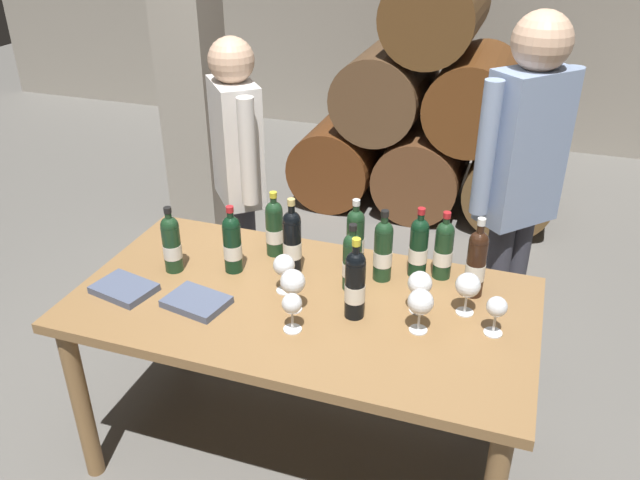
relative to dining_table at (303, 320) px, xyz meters
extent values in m
plane|color=#66635E|center=(0.00, 0.00, -0.67)|extent=(14.00, 14.00, 0.00)
cylinder|color=#5B2F15|center=(-0.63, 2.60, -0.37)|extent=(0.60, 0.90, 0.60)
cylinder|color=brown|center=(0.00, 2.60, -0.37)|extent=(0.60, 0.90, 0.60)
cylinder|color=brown|center=(0.63, 2.60, -0.37)|extent=(0.60, 0.90, 0.60)
cylinder|color=brown|center=(-0.32, 2.60, 0.18)|extent=(0.60, 0.90, 0.60)
cylinder|color=#5C3316|center=(0.32, 2.60, 0.18)|extent=(0.60, 0.90, 0.60)
cylinder|color=#57381B|center=(0.00, 2.60, 0.72)|extent=(0.60, 0.90, 0.60)
cube|color=gray|center=(-1.30, 1.60, 0.63)|extent=(0.32, 0.32, 2.60)
cube|color=olive|center=(0.00, 0.00, 0.07)|extent=(1.70, 0.90, 0.04)
cylinder|color=olive|center=(-0.77, -0.39, -0.31)|extent=(0.07, 0.07, 0.72)
cylinder|color=olive|center=(-0.77, 0.39, -0.31)|extent=(0.07, 0.07, 0.72)
cylinder|color=olive|center=(0.77, 0.39, -0.31)|extent=(0.07, 0.07, 0.72)
cylinder|color=#19381E|center=(0.11, 0.31, 0.19)|extent=(0.07, 0.07, 0.20)
sphere|color=#19381E|center=(0.11, 0.31, 0.30)|extent=(0.07, 0.07, 0.07)
cylinder|color=#19381E|center=(0.11, 0.31, 0.32)|extent=(0.03, 0.03, 0.06)
cylinder|color=silver|center=(0.11, 0.31, 0.37)|extent=(0.03, 0.03, 0.02)
cylinder|color=silver|center=(0.11, 0.31, 0.18)|extent=(0.07, 0.07, 0.06)
cylinder|color=black|center=(0.59, 0.24, 0.20)|extent=(0.07, 0.07, 0.22)
sphere|color=black|center=(0.59, 0.24, 0.32)|extent=(0.07, 0.07, 0.07)
cylinder|color=black|center=(0.59, 0.24, 0.35)|extent=(0.03, 0.03, 0.07)
cylinder|color=silver|center=(0.59, 0.24, 0.40)|extent=(0.03, 0.03, 0.03)
cylinder|color=silver|center=(0.59, 0.24, 0.19)|extent=(0.07, 0.07, 0.07)
cylinder|color=black|center=(0.21, -0.03, 0.20)|extent=(0.07, 0.07, 0.22)
sphere|color=black|center=(0.21, -0.03, 0.32)|extent=(0.07, 0.07, 0.07)
cylinder|color=black|center=(0.21, -0.03, 0.34)|extent=(0.03, 0.03, 0.07)
cylinder|color=gold|center=(0.21, -0.03, 0.39)|extent=(0.03, 0.03, 0.02)
cylinder|color=silver|center=(0.21, -0.03, 0.19)|extent=(0.07, 0.07, 0.07)
cylinder|color=#19381E|center=(-0.23, 0.29, 0.19)|extent=(0.07, 0.07, 0.20)
sphere|color=#19381E|center=(-0.23, 0.29, 0.29)|extent=(0.07, 0.07, 0.07)
cylinder|color=#19381E|center=(-0.23, 0.29, 0.32)|extent=(0.03, 0.03, 0.06)
cylinder|color=gold|center=(-0.23, 0.29, 0.36)|extent=(0.03, 0.03, 0.02)
cylinder|color=silver|center=(-0.23, 0.29, 0.18)|extent=(0.07, 0.07, 0.06)
cylinder|color=#19381E|center=(0.46, 0.33, 0.19)|extent=(0.07, 0.07, 0.20)
sphere|color=#19381E|center=(0.46, 0.33, 0.29)|extent=(0.07, 0.07, 0.07)
cylinder|color=#19381E|center=(0.46, 0.33, 0.32)|extent=(0.03, 0.03, 0.06)
cylinder|color=#B21E23|center=(0.46, 0.33, 0.36)|extent=(0.03, 0.03, 0.02)
cylinder|color=silver|center=(0.46, 0.33, 0.18)|extent=(0.07, 0.07, 0.06)
cylinder|color=#19381E|center=(-0.56, 0.04, 0.19)|extent=(0.07, 0.07, 0.19)
sphere|color=#19381E|center=(-0.56, 0.04, 0.29)|extent=(0.07, 0.07, 0.07)
cylinder|color=#19381E|center=(-0.56, 0.04, 0.32)|extent=(0.03, 0.03, 0.06)
cylinder|color=black|center=(-0.56, 0.04, 0.36)|extent=(0.03, 0.03, 0.02)
cylinder|color=silver|center=(-0.56, 0.04, 0.18)|extent=(0.07, 0.07, 0.06)
cylinder|color=#19381E|center=(0.24, 0.24, 0.19)|extent=(0.07, 0.07, 0.21)
sphere|color=#19381E|center=(0.24, 0.24, 0.30)|extent=(0.07, 0.07, 0.07)
cylinder|color=#19381E|center=(0.24, 0.24, 0.33)|extent=(0.03, 0.03, 0.06)
cylinder|color=black|center=(0.24, 0.24, 0.37)|extent=(0.03, 0.03, 0.02)
cylinder|color=silver|center=(0.24, 0.24, 0.18)|extent=(0.07, 0.07, 0.06)
cylinder|color=black|center=(-0.11, 0.18, 0.20)|extent=(0.07, 0.07, 0.22)
sphere|color=black|center=(-0.11, 0.18, 0.32)|extent=(0.07, 0.07, 0.07)
cylinder|color=black|center=(-0.11, 0.18, 0.35)|extent=(0.03, 0.03, 0.07)
cylinder|color=tan|center=(-0.11, 0.18, 0.40)|extent=(0.03, 0.03, 0.03)
cylinder|color=silver|center=(-0.11, 0.18, 0.19)|extent=(0.07, 0.07, 0.07)
cylinder|color=black|center=(-0.33, 0.11, 0.19)|extent=(0.07, 0.07, 0.20)
sphere|color=black|center=(-0.33, 0.11, 0.29)|extent=(0.07, 0.07, 0.07)
cylinder|color=black|center=(-0.33, 0.11, 0.32)|extent=(0.03, 0.03, 0.06)
cylinder|color=#B21E23|center=(-0.33, 0.11, 0.36)|extent=(0.03, 0.03, 0.02)
cylinder|color=silver|center=(-0.33, 0.11, 0.18)|extent=(0.07, 0.07, 0.06)
cylinder|color=#19381E|center=(0.15, 0.14, 0.19)|extent=(0.07, 0.07, 0.19)
sphere|color=#19381E|center=(0.15, 0.14, 0.29)|extent=(0.07, 0.07, 0.07)
cylinder|color=#19381E|center=(0.15, 0.14, 0.31)|extent=(0.03, 0.03, 0.06)
cylinder|color=black|center=(0.15, 0.14, 0.35)|extent=(0.03, 0.03, 0.02)
cylinder|color=silver|center=(0.15, 0.14, 0.18)|extent=(0.07, 0.07, 0.06)
cylinder|color=black|center=(0.36, 0.32, 0.19)|extent=(0.07, 0.07, 0.20)
sphere|color=black|center=(0.36, 0.32, 0.30)|extent=(0.07, 0.07, 0.07)
cylinder|color=black|center=(0.36, 0.32, 0.33)|extent=(0.03, 0.03, 0.06)
cylinder|color=#B21E23|center=(0.36, 0.32, 0.37)|extent=(0.03, 0.03, 0.02)
cylinder|color=silver|center=(0.36, 0.32, 0.18)|extent=(0.07, 0.07, 0.06)
cylinder|color=white|center=(0.42, 0.07, 0.09)|extent=(0.06, 0.06, 0.00)
cylinder|color=white|center=(0.42, 0.07, 0.13)|extent=(0.01, 0.01, 0.07)
sphere|color=white|center=(0.42, 0.07, 0.21)|extent=(0.09, 0.09, 0.09)
cylinder|color=white|center=(0.69, 0.02, 0.09)|extent=(0.06, 0.06, 0.00)
cylinder|color=white|center=(0.69, 0.02, 0.13)|extent=(0.01, 0.01, 0.07)
sphere|color=white|center=(0.69, 0.02, 0.20)|extent=(0.07, 0.07, 0.07)
cylinder|color=white|center=(-0.08, 0.03, 0.09)|extent=(0.06, 0.06, 0.00)
cylinder|color=white|center=(-0.08, 0.03, 0.13)|extent=(0.01, 0.01, 0.07)
sphere|color=white|center=(-0.08, 0.03, 0.21)|extent=(0.08, 0.08, 0.08)
cylinder|color=white|center=(0.58, 0.11, 0.09)|extent=(0.06, 0.06, 0.00)
cylinder|color=white|center=(0.58, 0.11, 0.13)|extent=(0.01, 0.01, 0.07)
sphere|color=white|center=(0.58, 0.11, 0.21)|extent=(0.09, 0.09, 0.09)
cylinder|color=white|center=(0.44, -0.05, 0.09)|extent=(0.06, 0.06, 0.00)
cylinder|color=white|center=(0.44, -0.05, 0.13)|extent=(0.01, 0.01, 0.07)
sphere|color=white|center=(0.44, -0.05, 0.21)|extent=(0.09, 0.09, 0.09)
cylinder|color=white|center=(-0.01, -0.07, 0.09)|extent=(0.06, 0.06, 0.00)
cylinder|color=white|center=(-0.01, -0.07, 0.13)|extent=(0.01, 0.01, 0.07)
sphere|color=white|center=(-0.01, -0.07, 0.21)|extent=(0.09, 0.09, 0.09)
cylinder|color=white|center=(0.03, -0.18, 0.09)|extent=(0.06, 0.06, 0.00)
cylinder|color=white|center=(0.03, -0.18, 0.13)|extent=(0.01, 0.01, 0.07)
sphere|color=white|center=(0.03, -0.18, 0.20)|extent=(0.07, 0.07, 0.07)
cube|color=#4C5670|center=(-0.66, -0.17, 0.11)|extent=(0.25, 0.20, 0.03)
cube|color=#4C5670|center=(-0.36, -0.16, 0.11)|extent=(0.25, 0.20, 0.03)
cylinder|color=#383842|center=(0.73, 0.79, -0.24)|extent=(0.11, 0.11, 0.85)
cylinder|color=#383842|center=(0.66, 0.71, -0.24)|extent=(0.11, 0.11, 0.85)
cube|color=#8499BC|center=(0.69, 0.75, 0.51)|extent=(0.35, 0.36, 0.64)
cylinder|color=#8499BC|center=(0.84, 0.90, 0.54)|extent=(0.08, 0.08, 0.54)
cylinder|color=#8499BC|center=(0.55, 0.60, 0.54)|extent=(0.08, 0.08, 0.54)
sphere|color=tan|center=(0.69, 0.75, 0.93)|extent=(0.23, 0.23, 0.23)
cylinder|color=#383842|center=(-0.62, 0.76, -0.28)|extent=(0.11, 0.11, 0.77)
cylinder|color=#383842|center=(-0.56, 0.68, -0.28)|extent=(0.11, 0.11, 0.77)
cube|color=silver|center=(-0.59, 0.72, 0.39)|extent=(0.34, 0.36, 0.58)
cylinder|color=silver|center=(-0.72, 0.88, 0.42)|extent=(0.08, 0.08, 0.49)
cylinder|color=silver|center=(-0.46, 0.56, 0.42)|extent=(0.08, 0.08, 0.49)
sphere|color=tan|center=(-0.59, 0.72, 0.77)|extent=(0.21, 0.21, 0.21)
camera|label=1|loc=(0.71, -1.88, 1.44)|focal=36.42mm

